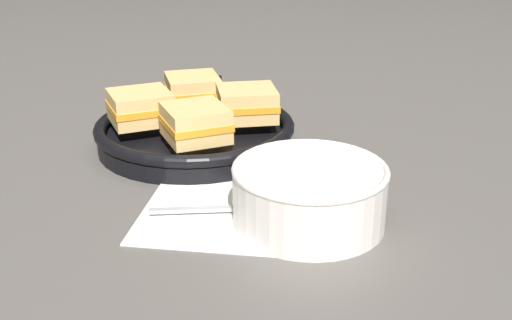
# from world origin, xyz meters

# --- Properties ---
(ground_plane) EXTENTS (4.00, 4.00, 0.00)m
(ground_plane) POSITION_xyz_m (0.00, 0.00, 0.00)
(ground_plane) COLOR #56514C
(napkin) EXTENTS (0.22, 0.19, 0.00)m
(napkin) POSITION_xyz_m (-0.02, -0.03, 0.00)
(napkin) COLOR white
(napkin) RESTS_ON ground_plane
(soup_bowl) EXTENTS (0.18, 0.18, 0.07)m
(soup_bowl) POSITION_xyz_m (0.07, -0.03, 0.04)
(soup_bowl) COLOR silver
(soup_bowl) RESTS_ON ground_plane
(spoon) EXTENTS (0.18, 0.06, 0.01)m
(spoon) POSITION_xyz_m (0.01, -0.02, 0.01)
(spoon) COLOR #9E9EA3
(spoon) RESTS_ON napkin
(skillet) EXTENTS (0.30, 0.42, 0.04)m
(skillet) POSITION_xyz_m (-0.12, 0.18, 0.02)
(skillet) COLOR black
(skillet) RESTS_ON ground_plane
(sandwich_near_left) EXTENTS (0.11, 0.11, 0.05)m
(sandwich_near_left) POSITION_xyz_m (-0.14, 0.25, 0.06)
(sandwich_near_left) COLOR #DBB26B
(sandwich_near_left) RESTS_ON skillet
(sandwich_near_right) EXTENTS (0.12, 0.12, 0.05)m
(sandwich_near_right) POSITION_xyz_m (-0.19, 0.16, 0.06)
(sandwich_near_right) COLOR #DBB26B
(sandwich_near_right) RESTS_ON skillet
(sandwich_far_left) EXTENTS (0.12, 0.12, 0.05)m
(sandwich_far_left) POSITION_xyz_m (-0.10, 0.10, 0.06)
(sandwich_far_left) COLOR #DBB26B
(sandwich_far_left) RESTS_ON skillet
(sandwich_far_right) EXTENTS (0.11, 0.11, 0.05)m
(sandwich_far_right) POSITION_xyz_m (-0.04, 0.20, 0.06)
(sandwich_far_right) COLOR #DBB26B
(sandwich_far_right) RESTS_ON skillet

